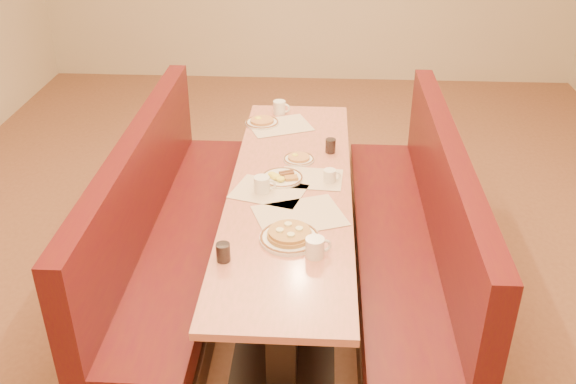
# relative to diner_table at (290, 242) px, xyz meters

# --- Properties ---
(ground) EXTENTS (8.00, 8.00, 0.00)m
(ground) POSITION_rel_diner_table_xyz_m (0.00, 0.00, -0.37)
(ground) COLOR #9E6647
(ground) RESTS_ON ground
(diner_table) EXTENTS (0.70, 2.50, 0.75)m
(diner_table) POSITION_rel_diner_table_xyz_m (0.00, 0.00, 0.00)
(diner_table) COLOR black
(diner_table) RESTS_ON ground
(booth_left) EXTENTS (0.55, 2.50, 1.05)m
(booth_left) POSITION_rel_diner_table_xyz_m (-0.73, 0.00, -0.01)
(booth_left) COLOR #4C3326
(booth_left) RESTS_ON ground
(booth_right) EXTENTS (0.55, 2.50, 1.05)m
(booth_right) POSITION_rel_diner_table_xyz_m (0.73, 0.00, -0.01)
(booth_right) COLOR #4C3326
(booth_right) RESTS_ON ground
(placemat_near_left) EXTENTS (0.46, 0.40, 0.00)m
(placemat_near_left) POSITION_rel_diner_table_xyz_m (-0.12, -0.06, 0.38)
(placemat_near_left) COLOR beige
(placemat_near_left) RESTS_ON diner_table
(placemat_near_right) EXTENTS (0.55, 0.48, 0.00)m
(placemat_near_right) POSITION_rel_diner_table_xyz_m (0.07, -0.31, 0.38)
(placemat_near_right) COLOR beige
(placemat_near_right) RESTS_ON diner_table
(placemat_far_left) EXTENTS (0.50, 0.44, 0.00)m
(placemat_far_left) POSITION_rel_diner_table_xyz_m (-0.12, 0.87, 0.38)
(placemat_far_left) COLOR beige
(placemat_far_left) RESTS_ON diner_table
(placemat_far_right) EXTENTS (0.38, 0.29, 0.00)m
(placemat_far_right) POSITION_rel_diner_table_xyz_m (0.12, 0.11, 0.38)
(placemat_far_right) COLOR beige
(placemat_far_right) RESTS_ON diner_table
(pancake_plate) EXTENTS (0.30, 0.30, 0.07)m
(pancake_plate) POSITION_rel_diner_table_xyz_m (0.03, -0.54, 0.40)
(pancake_plate) COLOR white
(pancake_plate) RESTS_ON diner_table
(eggs_plate) EXTENTS (0.25, 0.25, 0.05)m
(eggs_plate) POSITION_rel_diner_table_xyz_m (-0.06, 0.09, 0.39)
(eggs_plate) COLOR white
(eggs_plate) RESTS_ON diner_table
(extra_plate_mid) EXTENTS (0.19, 0.19, 0.04)m
(extra_plate_mid) POSITION_rel_diner_table_xyz_m (0.03, 0.35, 0.39)
(extra_plate_mid) COLOR white
(extra_plate_mid) RESTS_ON diner_table
(extra_plate_far) EXTENTS (0.24, 0.24, 0.05)m
(extra_plate_far) POSITION_rel_diner_table_xyz_m (-0.25, 0.90, 0.39)
(extra_plate_far) COLOR white
(extra_plate_far) RESTS_ON diner_table
(coffee_mug_a) EXTENTS (0.13, 0.09, 0.10)m
(coffee_mug_a) POSITION_rel_diner_table_xyz_m (0.16, -0.67, 0.43)
(coffee_mug_a) COLOR white
(coffee_mug_a) RESTS_ON diner_table
(coffee_mug_b) EXTENTS (0.13, 0.09, 0.10)m
(coffee_mug_b) POSITION_rel_diner_table_xyz_m (-0.15, -0.06, 0.43)
(coffee_mug_b) COLOR white
(coffee_mug_b) RESTS_ON diner_table
(coffee_mug_c) EXTENTS (0.10, 0.07, 0.08)m
(coffee_mug_c) POSITION_rel_diner_table_xyz_m (0.23, 0.08, 0.42)
(coffee_mug_c) COLOR white
(coffee_mug_c) RESTS_ON diner_table
(coffee_mug_d) EXTENTS (0.13, 0.09, 0.10)m
(coffee_mug_d) POSITION_rel_diner_table_xyz_m (-0.13, 1.10, 0.43)
(coffee_mug_d) COLOR white
(coffee_mug_d) RESTS_ON diner_table
(soda_tumbler_near) EXTENTS (0.07, 0.07, 0.09)m
(soda_tumbler_near) POSITION_rel_diner_table_xyz_m (-0.28, -0.73, 0.42)
(soda_tumbler_near) COLOR black
(soda_tumbler_near) RESTS_ON diner_table
(soda_tumbler_mid) EXTENTS (0.07, 0.07, 0.09)m
(soda_tumbler_mid) POSITION_rel_diner_table_xyz_m (0.23, 0.48, 0.42)
(soda_tumbler_mid) COLOR black
(soda_tumbler_mid) RESTS_ON diner_table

